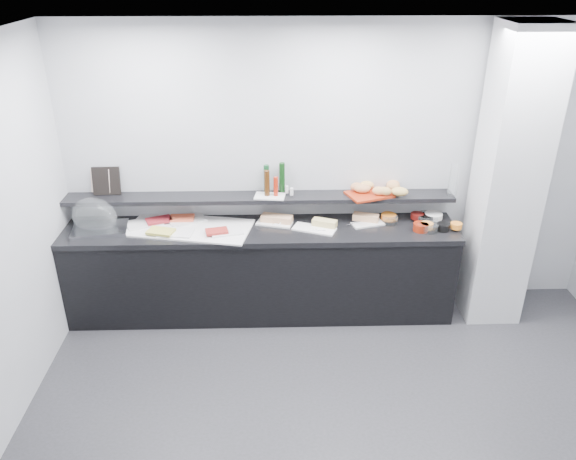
{
  "coord_description": "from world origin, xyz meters",
  "views": [
    {
      "loc": [
        -0.57,
        -2.93,
        3.16
      ],
      "look_at": [
        -0.45,
        1.45,
        1.0
      ],
      "focal_mm": 35.0,
      "sensor_mm": 36.0,
      "label": 1
    }
  ],
  "objects_px": {
    "sandwich_plate_mid": "(314,229)",
    "condiment_tray": "(270,196)",
    "carafe": "(454,180)",
    "bread_tray": "(369,194)",
    "framed_print": "(106,181)",
    "cloche_base": "(100,229)"
  },
  "relations": [
    {
      "from": "cloche_base",
      "to": "bread_tray",
      "type": "bearing_deg",
      "value": -4.07
    },
    {
      "from": "sandwich_plate_mid",
      "to": "condiment_tray",
      "type": "height_order",
      "value": "condiment_tray"
    },
    {
      "from": "cloche_base",
      "to": "carafe",
      "type": "xyz_separation_m",
      "value": [
        3.23,
        0.16,
        0.38
      ]
    },
    {
      "from": "bread_tray",
      "to": "carafe",
      "type": "xyz_separation_m",
      "value": [
        0.76,
        -0.01,
        0.14
      ]
    },
    {
      "from": "framed_print",
      "to": "condiment_tray",
      "type": "distance_m",
      "value": 1.52
    },
    {
      "from": "cloche_base",
      "to": "condiment_tray",
      "type": "relative_size",
      "value": 1.75
    },
    {
      "from": "condiment_tray",
      "to": "carafe",
      "type": "distance_m",
      "value": 1.69
    },
    {
      "from": "cloche_base",
      "to": "sandwich_plate_mid",
      "type": "bearing_deg",
      "value": -8.83
    },
    {
      "from": "cloche_base",
      "to": "bread_tray",
      "type": "relative_size",
      "value": 1.22
    },
    {
      "from": "cloche_base",
      "to": "sandwich_plate_mid",
      "type": "xyz_separation_m",
      "value": [
        1.94,
        -0.02,
        -0.01
      ]
    },
    {
      "from": "bread_tray",
      "to": "framed_print",
      "type": "bearing_deg",
      "value": 157.7
    },
    {
      "from": "cloche_base",
      "to": "condiment_tray",
      "type": "height_order",
      "value": "condiment_tray"
    },
    {
      "from": "sandwich_plate_mid",
      "to": "bread_tray",
      "type": "distance_m",
      "value": 0.61
    },
    {
      "from": "cloche_base",
      "to": "condiment_tray",
      "type": "bearing_deg",
      "value": -1.93
    },
    {
      "from": "sandwich_plate_mid",
      "to": "bread_tray",
      "type": "height_order",
      "value": "bread_tray"
    },
    {
      "from": "condiment_tray",
      "to": "framed_print",
      "type": "bearing_deg",
      "value": -176.13
    },
    {
      "from": "condiment_tray",
      "to": "bread_tray",
      "type": "xyz_separation_m",
      "value": [
        0.92,
        0.01,
        0.0
      ]
    },
    {
      "from": "sandwich_plate_mid",
      "to": "condiment_tray",
      "type": "xyz_separation_m",
      "value": [
        -0.4,
        0.19,
        0.25
      ]
    },
    {
      "from": "sandwich_plate_mid",
      "to": "carafe",
      "type": "bearing_deg",
      "value": 29.96
    },
    {
      "from": "framed_print",
      "to": "sandwich_plate_mid",
      "type": "bearing_deg",
      "value": -10.55
    },
    {
      "from": "cloche_base",
      "to": "carafe",
      "type": "relative_size",
      "value": 1.61
    },
    {
      "from": "cloche_base",
      "to": "framed_print",
      "type": "bearing_deg",
      "value": 74.93
    }
  ]
}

